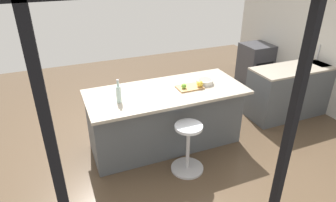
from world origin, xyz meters
The scene contains 12 objects.
ground_plane centered at (0.00, 0.00, 0.00)m, with size 8.13×8.13×0.00m, color brown.
window_panel_rear centered at (0.00, 2.40, 1.40)m, with size 6.25×0.12×2.76m.
interior_partition_left centered at (-3.13, 0.00, 1.38)m, with size 0.12×4.80×2.76m.
sink_cabinet centered at (-2.78, 0.09, 0.45)m, with size 2.21×0.60×1.17m.
oven_range centered at (-2.78, -1.37, 0.43)m, with size 0.60×0.61×0.86m.
kitchen_island centered at (-0.02, 0.14, 0.47)m, with size 2.22×0.97×0.92m.
stool_by_window centered at (-0.07, 0.80, 0.33)m, with size 0.44×0.44×0.69m.
cutting_board centered at (-0.36, 0.23, 0.93)m, with size 0.36×0.24×0.02m, color tan.
apple_yellow centered at (-0.49, 0.28, 0.98)m, with size 0.09×0.09×0.09m, color gold.
apple_green centered at (-0.26, 0.24, 0.98)m, with size 0.07×0.07×0.07m, color #609E2D.
water_bottle centered at (0.67, 0.28, 1.04)m, with size 0.06×0.06×0.31m.
fruit_bowl centered at (-0.63, 0.17, 0.96)m, with size 0.25×0.25×0.07m.
Camera 1 is at (1.37, 3.61, 2.64)m, focal length 31.45 mm.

